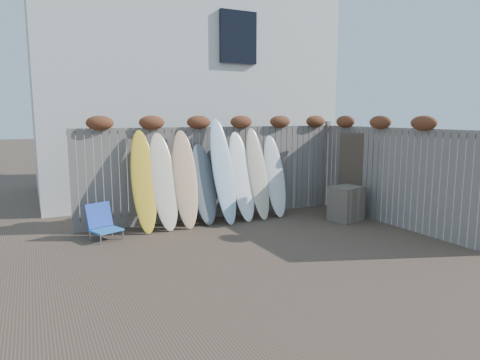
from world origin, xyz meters
name	(u,v)px	position (x,y,z in m)	size (l,w,h in m)	color
ground	(271,246)	(0.00, 0.00, 0.00)	(80.00, 80.00, 0.00)	#493A2D
back_fence	(218,164)	(0.06, 2.39, 1.18)	(6.05, 0.28, 2.24)	slate
right_fence	(392,170)	(2.99, 0.25, 1.14)	(0.28, 4.40, 2.24)	slate
house	(178,83)	(0.50, 6.50, 3.20)	(8.50, 5.50, 6.33)	silver
beach_chair	(103,223)	(-2.52, 1.78, 0.30)	(0.64, 0.66, 0.65)	blue
wooden_crate	(346,203)	(2.40, 0.90, 0.37)	(0.64, 0.53, 0.74)	#4F463B
lattice_panel	(364,175)	(3.01, 1.08, 0.92)	(0.05, 1.23, 1.85)	#3A2F23
surfboard_0	(144,181)	(-1.69, 1.98, 0.98)	(0.47, 0.07, 2.05)	yellow
surfboard_1	(164,181)	(-1.30, 1.98, 0.95)	(0.53, 0.07, 1.99)	beige
surfboard_2	(185,179)	(-0.86, 1.97, 0.98)	(0.50, 0.07, 2.03)	#F5A86E
surfboard_3	(204,184)	(-0.44, 2.02, 0.83)	(0.52, 0.07, 1.73)	slate
surfboard_4	(223,171)	(-0.03, 1.95, 1.09)	(0.48, 0.07, 2.28)	#ADCDE4
surfboard_5	(242,176)	(0.42, 1.98, 0.95)	(0.52, 0.07, 1.97)	white
surfboard_6	(258,173)	(0.81, 1.97, 0.99)	(0.46, 0.07, 2.05)	beige
surfboard_7	(275,176)	(1.26, 2.00, 0.90)	(0.48, 0.07, 1.87)	silver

